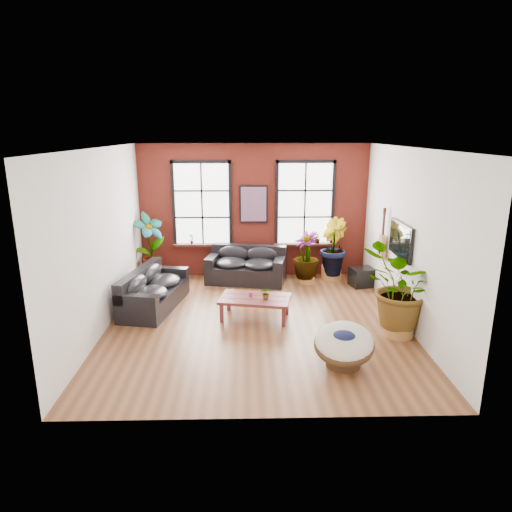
% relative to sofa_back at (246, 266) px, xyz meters
% --- Properties ---
extents(room, '(6.04, 6.54, 3.54)m').
position_rel_sofa_back_xyz_m(room, '(0.20, -2.51, 1.33)').
color(room, brown).
rests_on(room, ground).
extents(sofa_back, '(2.13, 1.33, 0.91)m').
position_rel_sofa_back_xyz_m(sofa_back, '(0.00, 0.00, 0.00)').
color(sofa_back, black).
rests_on(sofa_back, ground).
extents(sofa_left, '(1.30, 2.29, 0.85)m').
position_rel_sofa_back_xyz_m(sofa_left, '(-2.10, -1.76, -0.03)').
color(sofa_left, black).
rests_on(sofa_left, ground).
extents(coffee_table, '(1.57, 1.08, 0.55)m').
position_rel_sofa_back_xyz_m(coffee_table, '(0.17, -2.44, -0.00)').
color(coffee_table, '#592020').
rests_on(coffee_table, ground).
extents(papasan_chair, '(1.24, 1.25, 0.75)m').
position_rel_sofa_back_xyz_m(papasan_chair, '(1.60, -4.48, -0.03)').
color(papasan_chair, '#4A301A').
rests_on(papasan_chair, ground).
extents(poster, '(0.74, 0.06, 0.98)m').
position_rel_sofa_back_xyz_m(poster, '(0.20, 0.52, 1.54)').
color(poster, black).
rests_on(poster, room).
extents(tv_wall_unit, '(0.13, 1.86, 1.20)m').
position_rel_sofa_back_xyz_m(tv_wall_unit, '(3.13, -2.06, 1.13)').
color(tv_wall_unit, black).
rests_on(tv_wall_unit, room).
extents(media_box, '(0.67, 0.60, 0.47)m').
position_rel_sofa_back_xyz_m(media_box, '(2.92, -0.44, -0.18)').
color(media_box, black).
rests_on(media_box, ground).
extents(pot_back_left, '(0.64, 0.64, 0.38)m').
position_rel_sofa_back_xyz_m(pot_back_left, '(-2.46, 0.04, -0.22)').
color(pot_back_left, '#B77A3B').
rests_on(pot_back_left, ground).
extents(pot_back_right, '(0.53, 0.53, 0.38)m').
position_rel_sofa_back_xyz_m(pot_back_right, '(2.24, 0.10, -0.22)').
color(pot_back_right, '#B77A3B').
rests_on(pot_back_right, ground).
extents(pot_right_wall, '(0.59, 0.59, 0.41)m').
position_rel_sofa_back_xyz_m(pot_right_wall, '(2.90, -3.35, -0.21)').
color(pot_right_wall, '#B77A3B').
rests_on(pot_right_wall, ground).
extents(pot_mid, '(0.45, 0.45, 0.33)m').
position_rel_sofa_back_xyz_m(pot_mid, '(1.55, -0.14, -0.25)').
color(pot_mid, '#B77A3B').
rests_on(pot_mid, ground).
extents(floor_plant_back_left, '(1.05, 1.05, 1.67)m').
position_rel_sofa_back_xyz_m(floor_plant_back_left, '(-2.47, 0.04, 0.58)').
color(floor_plant_back_left, '#1D6D24').
rests_on(floor_plant_back_left, ground).
extents(floor_plant_back_right, '(0.77, 0.90, 1.49)m').
position_rel_sofa_back_xyz_m(floor_plant_back_right, '(2.24, 0.12, 0.48)').
color(floor_plant_back_right, '#1D6D24').
rests_on(floor_plant_back_right, ground).
extents(floor_plant_right_wall, '(1.90, 1.90, 1.60)m').
position_rel_sofa_back_xyz_m(floor_plant_right_wall, '(2.88, -3.36, 0.55)').
color(floor_plant_right_wall, '#1D6D24').
rests_on(floor_plant_right_wall, ground).
extents(floor_plant_mid, '(0.94, 0.94, 1.21)m').
position_rel_sofa_back_xyz_m(floor_plant_mid, '(1.53, -0.15, 0.33)').
color(floor_plant_mid, '#1D6D24').
rests_on(floor_plant_mid, ground).
extents(table_plant, '(0.26, 0.23, 0.25)m').
position_rel_sofa_back_xyz_m(table_plant, '(0.39, -2.52, 0.17)').
color(table_plant, '#1D6D24').
rests_on(table_plant, coffee_table).
extents(sill_plant_left, '(0.17, 0.17, 0.27)m').
position_rel_sofa_back_xyz_m(sill_plant_left, '(-1.45, 0.47, 0.62)').
color(sill_plant_left, '#1D6D24').
rests_on(sill_plant_left, room).
extents(sill_plant_right, '(0.19, 0.19, 0.27)m').
position_rel_sofa_back_xyz_m(sill_plant_right, '(1.90, 0.47, 0.62)').
color(sill_plant_right, '#1D6D24').
rests_on(sill_plant_right, room).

